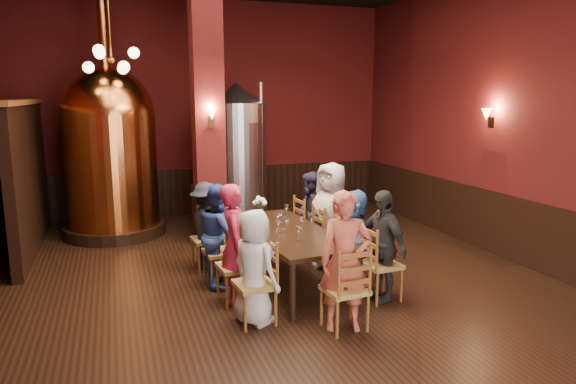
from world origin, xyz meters
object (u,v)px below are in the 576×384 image
object	(u,v)px
dining_table	(287,234)
steel_vessel	(237,155)
person_1	(235,244)
copper_kettle	(111,150)
person_0	(254,267)
rose_vase	(260,204)
person_2	(220,235)

from	to	relation	value
dining_table	steel_vessel	world-z (taller)	steel_vessel
person_1	copper_kettle	world-z (taller)	copper_kettle
person_0	steel_vessel	distance (m)	4.58
copper_kettle	person_0	bearing A→B (deg)	-72.04
steel_vessel	rose_vase	xyz separation A→B (m)	(-0.30, -2.69, -0.41)
person_1	person_2	bearing A→B (deg)	19.37
dining_table	steel_vessel	size ratio (longest dim) A/B	0.89
person_0	person_2	bearing A→B (deg)	-21.92
person_0	rose_vase	world-z (taller)	person_0
dining_table	rose_vase	xyz separation A→B (m)	(-0.18, 0.68, 0.30)
person_2	rose_vase	xyz separation A→B (m)	(0.69, 0.42, 0.29)
person_0	person_1	xyz separation A→B (m)	(-0.06, 0.67, 0.09)
person_0	steel_vessel	xyz separation A→B (m)	(0.87, 4.44, 0.73)
person_1	copper_kettle	distance (m)	4.16
person_0	steel_vessel	size ratio (longest dim) A/B	0.47
person_1	copper_kettle	size ratio (longest dim) A/B	0.35
person_1	rose_vase	world-z (taller)	person_1
dining_table	copper_kettle	size ratio (longest dim) A/B	0.58
person_2	copper_kettle	size ratio (longest dim) A/B	0.32
person_0	person_1	size ratio (longest dim) A/B	0.88
person_2	steel_vessel	world-z (taller)	steel_vessel
person_1	copper_kettle	bearing A→B (deg)	34.31
dining_table	person_2	xyz separation A→B (m)	(-0.88, 0.25, 0.01)
rose_vase	dining_table	bearing A→B (deg)	-74.74
person_1	person_0	bearing A→B (deg)	-160.63
person_2	rose_vase	bearing A→B (deg)	-51.86
dining_table	rose_vase	bearing A→B (deg)	100.15
copper_kettle	rose_vase	world-z (taller)	copper_kettle
person_1	steel_vessel	bearing A→B (deg)	0.43
dining_table	copper_kettle	xyz separation A→B (m)	(-2.22, 3.43, 0.88)
steel_vessel	copper_kettle	bearing A→B (deg)	178.49
rose_vase	person_1	bearing A→B (deg)	-120.36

